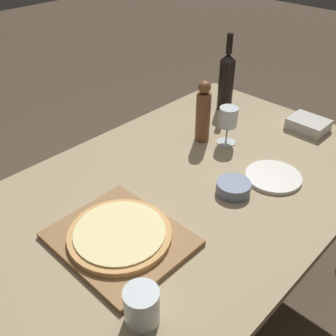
% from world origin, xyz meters
% --- Properties ---
extents(ground_plane, '(12.00, 12.00, 0.00)m').
position_xyz_m(ground_plane, '(0.00, 0.00, 0.00)').
color(ground_plane, '#4C3D2D').
extents(dining_table, '(1.00, 1.58, 0.74)m').
position_xyz_m(dining_table, '(0.00, 0.00, 0.66)').
color(dining_table, '#9E8966').
rests_on(dining_table, ground_plane).
extents(cutting_board, '(0.39, 0.33, 0.02)m').
position_xyz_m(cutting_board, '(0.05, -0.35, 0.75)').
color(cutting_board, olive).
rests_on(cutting_board, dining_table).
extents(pizza, '(0.31, 0.31, 0.02)m').
position_xyz_m(pizza, '(0.05, -0.35, 0.77)').
color(pizza, tan).
rests_on(pizza, cutting_board).
extents(wine_bottle, '(0.07, 0.07, 0.36)m').
position_xyz_m(wine_bottle, '(-0.27, 0.58, 0.89)').
color(wine_bottle, black).
rests_on(wine_bottle, dining_table).
extents(pepper_mill, '(0.06, 0.06, 0.26)m').
position_xyz_m(pepper_mill, '(-0.16, 0.27, 0.87)').
color(pepper_mill, brown).
rests_on(pepper_mill, dining_table).
extents(wine_glass, '(0.08, 0.08, 0.16)m').
position_xyz_m(wine_glass, '(-0.07, 0.32, 0.86)').
color(wine_glass, silver).
rests_on(wine_glass, dining_table).
extents(small_bowl, '(0.12, 0.12, 0.04)m').
position_xyz_m(small_bowl, '(0.15, 0.07, 0.76)').
color(small_bowl, slate).
rests_on(small_bowl, dining_table).
extents(drinking_tumbler, '(0.09, 0.09, 0.10)m').
position_xyz_m(drinking_tumbler, '(0.28, -0.48, 0.79)').
color(drinking_tumbler, silver).
rests_on(drinking_tumbler, dining_table).
extents(dinner_plate, '(0.20, 0.20, 0.01)m').
position_xyz_m(dinner_plate, '(0.21, 0.24, 0.75)').
color(dinner_plate, silver).
rests_on(dinner_plate, dining_table).
extents(food_container, '(0.16, 0.13, 0.05)m').
position_xyz_m(food_container, '(0.12, 0.66, 0.77)').
color(food_container, '#BCB7AD').
rests_on(food_container, dining_table).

